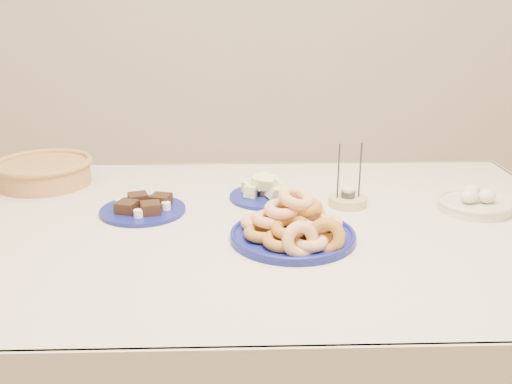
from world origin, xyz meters
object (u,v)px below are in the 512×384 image
donut_platter (294,228)px  dining_table (255,260)px  wicker_basket (44,171)px  brownie_plate (143,208)px  melon_plate (266,191)px  candle_holder (348,200)px  egg_bowl (474,203)px

donut_platter → dining_table: bearing=127.3°
wicker_basket → brownie_plate: bearing=-36.8°
melon_plate → wicker_basket: size_ratio=0.63×
wicker_basket → candle_holder: (0.90, -0.22, -0.03)m
dining_table → candle_holder: candle_holder is taller
wicker_basket → melon_plate: bearing=-12.7°
dining_table → melon_plate: bearing=79.0°
melon_plate → egg_bowl: (0.56, -0.11, -0.00)m
egg_bowl → wicker_basket: bearing=167.9°
brownie_plate → melon_plate: bearing=17.2°
brownie_plate → candle_holder: size_ratio=1.30×
egg_bowl → candle_holder: bearing=172.1°
dining_table → brownie_plate: size_ratio=7.43×
wicker_basket → egg_bowl: wicker_basket is taller
wicker_basket → egg_bowl: size_ratio=1.62×
melon_plate → dining_table: bearing=-101.0°
donut_platter → egg_bowl: 0.54m
donut_platter → candle_holder: bearing=54.1°
melon_plate → brownie_plate: bearing=-162.8°
donut_platter → melon_plate: 0.31m
brownie_plate → wicker_basket: (-0.34, 0.26, 0.03)m
dining_table → wicker_basket: (-0.64, 0.34, 0.15)m
dining_table → donut_platter: bearing=-52.7°
melon_plate → wicker_basket: bearing=167.3°
brownie_plate → egg_bowl: 0.89m
candle_holder → melon_plate: bearing=163.5°
donut_platter → brownie_plate: donut_platter is taller
donut_platter → brownie_plate: 0.44m
brownie_plate → donut_platter: bearing=-27.2°
brownie_plate → egg_bowl: egg_bowl is taller
dining_table → donut_platter: 0.20m
wicker_basket → dining_table: bearing=-27.8°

